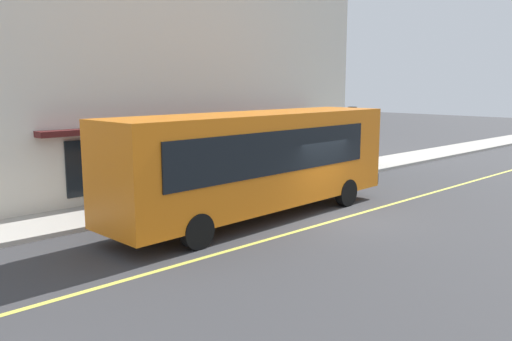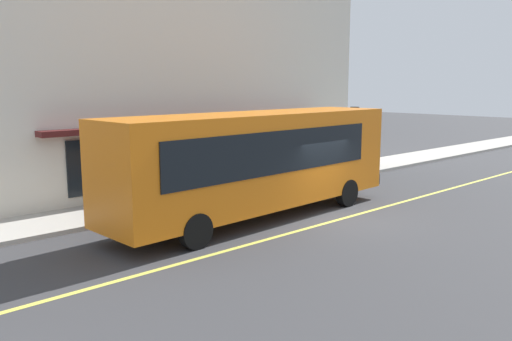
% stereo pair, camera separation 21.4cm
% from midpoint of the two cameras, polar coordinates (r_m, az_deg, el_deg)
% --- Properties ---
extents(ground, '(120.00, 120.00, 0.00)m').
position_cam_midpoint_polar(ground, '(17.45, 9.86, -5.27)').
color(ground, '#38383A').
extents(sidewalk, '(80.00, 2.68, 0.15)m').
position_cam_midpoint_polar(sidewalk, '(21.31, -2.41, -2.26)').
color(sidewalk, '#B2ADA3').
rests_on(sidewalk, ground).
extents(lane_centre_stripe, '(36.00, 0.16, 0.01)m').
position_cam_midpoint_polar(lane_centre_stripe, '(17.45, 9.86, -5.26)').
color(lane_centre_stripe, '#D8D14C').
rests_on(lane_centre_stripe, ground).
extents(storefront_building, '(19.57, 9.65, 13.85)m').
position_cam_midpoint_polar(storefront_building, '(25.53, -12.12, 14.91)').
color(storefront_building, silver).
rests_on(storefront_building, ground).
extents(bus, '(11.23, 3.02, 3.50)m').
position_cam_midpoint_polar(bus, '(16.94, 0.61, 1.27)').
color(bus, orange).
rests_on(bus, ground).
extents(traffic_light, '(0.30, 0.52, 3.20)m').
position_cam_midpoint_polar(traffic_light, '(25.68, 11.12, 5.11)').
color(traffic_light, '#2D2D33').
rests_on(traffic_light, sidewalk).
extents(pedestrian_at_corner, '(0.34, 0.34, 1.73)m').
position_cam_midpoint_polar(pedestrian_at_corner, '(19.51, -7.87, -0.10)').
color(pedestrian_at_corner, black).
rests_on(pedestrian_at_corner, sidewalk).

